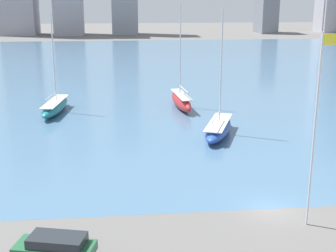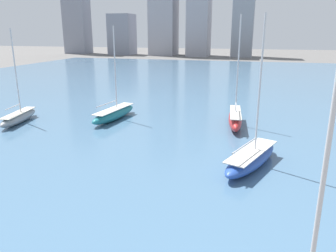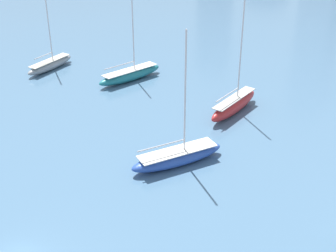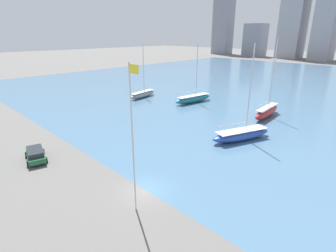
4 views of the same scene
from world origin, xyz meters
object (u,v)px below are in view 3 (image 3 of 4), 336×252
at_px(sailboat_gray, 50,64).
at_px(sailboat_teal, 130,74).
at_px(sailboat_blue, 178,156).
at_px(sailboat_red, 234,105).

height_order(sailboat_gray, sailboat_teal, sailboat_teal).
distance_m(sailboat_blue, sailboat_red, 14.26).
distance_m(sailboat_gray, sailboat_blue, 33.79).
xyz_separation_m(sailboat_gray, sailboat_red, (30.35, 6.27, 0.27)).
distance_m(sailboat_gray, sailboat_red, 30.99).
bearing_deg(sailboat_teal, sailboat_red, 11.07).
bearing_deg(sailboat_teal, sailboat_gray, -150.29).
bearing_deg(sailboat_blue, sailboat_red, 121.04).
bearing_deg(sailboat_gray, sailboat_blue, -23.79).
xyz_separation_m(sailboat_blue, sailboat_teal, (-20.26, 12.92, 0.03)).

